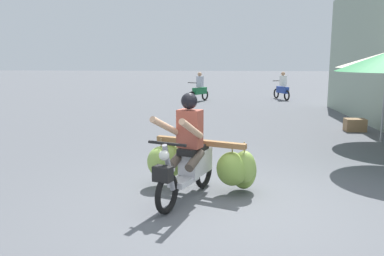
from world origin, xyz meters
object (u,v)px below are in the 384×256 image
(motorbike_main_loaded, at_px, (200,161))
(produce_crate, at_px, (355,125))
(motorbike_distant_ahead_left, at_px, (282,88))
(motorbike_distant_ahead_right, at_px, (199,89))

(motorbike_main_loaded, xyz_separation_m, produce_crate, (4.15, 5.59, -0.32))
(motorbike_distant_ahead_left, height_order, motorbike_distant_ahead_right, same)
(motorbike_distant_ahead_right, distance_m, produce_crate, 9.13)
(motorbike_main_loaded, bearing_deg, produce_crate, 53.42)
(motorbike_main_loaded, relative_size, motorbike_distant_ahead_left, 1.19)
(motorbike_distant_ahead_right, xyz_separation_m, produce_crate, (4.91, -7.68, -0.39))
(produce_crate, bearing_deg, motorbike_distant_ahead_right, 122.58)
(motorbike_distant_ahead_left, distance_m, produce_crate, 8.72)
(motorbike_main_loaded, xyz_separation_m, motorbike_distant_ahead_right, (-0.77, 13.27, 0.07))
(motorbike_main_loaded, distance_m, motorbike_distant_ahead_left, 14.65)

